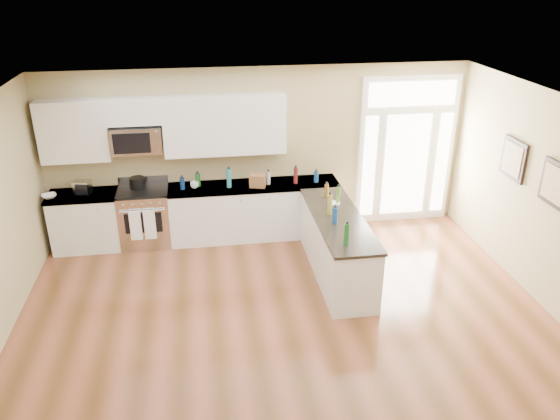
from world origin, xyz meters
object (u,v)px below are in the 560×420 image
(peninsula_cabinet, at_px, (337,248))
(toaster_oven, at_px, (82,187))
(kitchen_range, at_px, (145,217))
(stockpot, at_px, (137,182))

(peninsula_cabinet, bearing_deg, toaster_oven, 158.69)
(kitchen_range, bearing_deg, stockpot, 122.38)
(peninsula_cabinet, xyz_separation_m, toaster_oven, (-3.78, 1.47, 0.61))
(peninsula_cabinet, distance_m, toaster_oven, 4.10)
(peninsula_cabinet, relative_size, kitchen_range, 2.15)
(peninsula_cabinet, distance_m, kitchen_range, 3.21)
(kitchen_range, height_order, toaster_oven, toaster_oven)
(peninsula_cabinet, bearing_deg, stockpot, 151.97)
(peninsula_cabinet, bearing_deg, kitchen_range, 153.19)
(peninsula_cabinet, relative_size, toaster_oven, 9.34)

